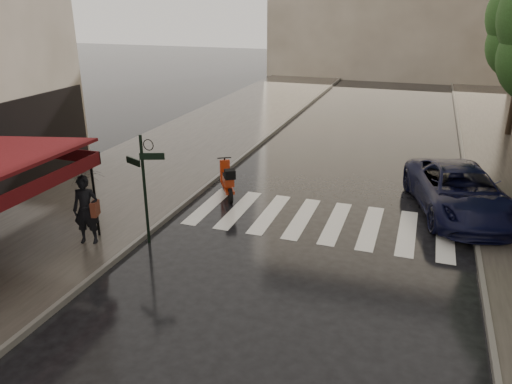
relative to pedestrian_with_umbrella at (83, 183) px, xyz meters
The scene contains 9 objects.
ground 3.95m from the pedestrian_with_umbrella, 41.20° to the right, with size 120.00×120.00×0.00m, color black.
sidewalk_near 10.04m from the pedestrian_with_umbrella, 100.92° to the left, with size 6.00×60.00×0.12m, color #38332D.
curb_near 9.93m from the pedestrian_with_umbrella, 83.07° to the left, with size 0.12×60.00×0.16m, color #595651.
curb_far 14.10m from the pedestrian_with_umbrella, 43.90° to the left, with size 0.12×60.00×0.16m, color #595651.
crosswalk 6.96m from the pedestrian_with_umbrella, 33.43° to the left, with size 7.85×3.20×0.01m.
signpost 1.60m from the pedestrian_with_umbrella, 25.98° to the left, with size 1.17×0.29×3.10m.
pedestrian_with_umbrella is the anchor object (origin of this frame).
scooter 5.30m from the pedestrian_with_umbrella, 64.54° to the left, with size 1.09×1.64×1.21m.
parked_car 11.23m from the pedestrian_with_umbrella, 30.53° to the left, with size 2.49×5.40×1.50m, color black.
Camera 1 is at (5.69, -7.87, 6.35)m, focal length 35.00 mm.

